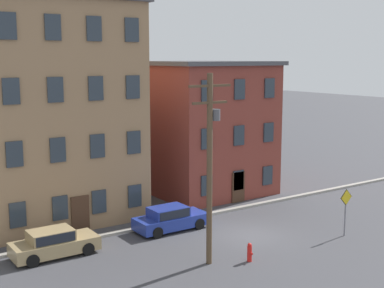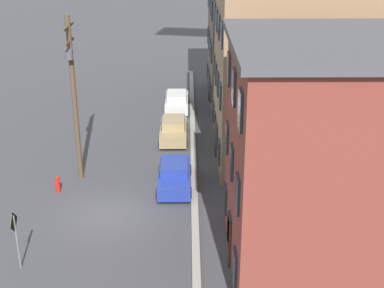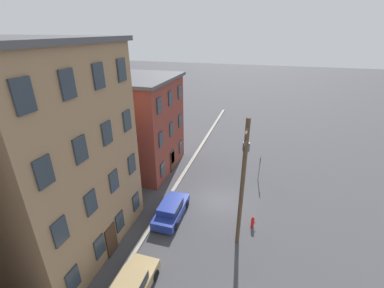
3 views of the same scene
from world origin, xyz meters
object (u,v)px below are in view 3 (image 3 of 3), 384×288
Objects in this scene: caution_sign at (260,164)px; car_blue at (171,209)px; utility_pole at (243,179)px; fire_hydrant at (253,222)px.

car_blue is at bearing 139.85° from caution_sign.
utility_pole reaches higher than caution_sign.
caution_sign reaches higher than fire_hydrant.
caution_sign is 7.21m from fire_hydrant.
car_blue is 1.60× the size of caution_sign.
car_blue is 4.58× the size of fire_hydrant.
utility_pole is at bearing 173.52° from caution_sign.
fire_hydrant is at bearing 179.45° from caution_sign.
utility_pole is (-1.12, -5.53, 4.54)m from car_blue.
utility_pole is 5.21m from fire_hydrant.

